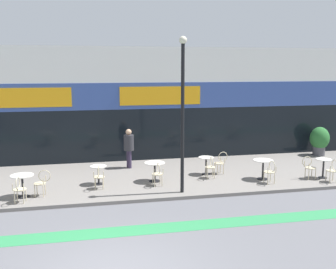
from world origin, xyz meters
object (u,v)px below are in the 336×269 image
object	(u,v)px
cafe_chair_3_near	(211,166)
cafe_chair_5_near	(333,169)
bistro_table_2	(155,168)
cafe_chair_4_near	(271,170)
bistro_table_1	(98,171)
cafe_chair_0_near	(19,188)
bistro_table_4	(263,165)
cafe_chair_0_side	(42,181)
pedestrian_near_end	(129,145)
cafe_chair_3_side	(221,161)
lamp_post	(183,105)
planter_pot	(320,140)
cafe_chair_5_side	(309,166)
cafe_chair_2_near	(158,172)
bistro_table_0	(22,181)
bistro_table_5	(324,165)
cafe_chair_1_near	(99,175)
bistro_table_3	(206,162)

from	to	relation	value
cafe_chair_3_near	cafe_chair_5_near	xyz separation A→B (m)	(4.35, -1.43, 0.00)
cafe_chair_5_near	bistro_table_2	bearing A→B (deg)	81.54
cafe_chair_3_near	cafe_chair_4_near	distance (m)	2.26
bistro_table_1	cafe_chair_0_near	bearing A→B (deg)	-148.18
bistro_table_4	cafe_chair_4_near	world-z (taller)	cafe_chair_4_near
bistro_table_1	cafe_chair_0_side	world-z (taller)	cafe_chair_0_side
pedestrian_near_end	bistro_table_4	bearing A→B (deg)	134.72
cafe_chair_3_side	lamp_post	distance (m)	3.89
cafe_chair_0_near	planter_pot	bearing A→B (deg)	-64.82
cafe_chair_0_near	cafe_chair_5_side	xyz separation A→B (m)	(10.58, 0.64, 0.00)
bistro_table_4	cafe_chair_2_near	world-z (taller)	cafe_chair_2_near
bistro_table_0	cafe_chair_2_near	xyz separation A→B (m)	(4.65, 0.27, -0.03)
cafe_chair_5_side	pedestrian_near_end	xyz separation A→B (m)	(-6.66, 3.13, 0.49)
bistro_table_1	bistro_table_5	bearing A→B (deg)	-6.18
bistro_table_0	cafe_chair_0_near	world-z (taller)	cafe_chair_0_near
bistro_table_5	cafe_chair_5_near	xyz separation A→B (m)	(-0.01, -0.63, -0.02)
bistro_table_2	cafe_chair_4_near	bearing A→B (deg)	-16.16
bistro_table_4	cafe_chair_0_side	bearing A→B (deg)	-177.68
cafe_chair_0_side	lamp_post	bearing A→B (deg)	-179.12
cafe_chair_5_side	cafe_chair_4_near	bearing A→B (deg)	-166.94
cafe_chair_0_side	cafe_chair_5_side	bearing A→B (deg)	-172.00
bistro_table_1	cafe_chair_2_near	bearing A→B (deg)	-17.83
bistro_table_1	cafe_chair_5_near	size ratio (longest dim) A/B	0.78
cafe_chair_0_near	planter_pot	world-z (taller)	planter_pot
cafe_chair_3_side	cafe_chair_5_side	xyz separation A→B (m)	(3.10, -1.44, 0.00)
bistro_table_5	cafe_chair_0_side	size ratio (longest dim) A/B	0.84
bistro_table_0	cafe_chair_1_near	world-z (taller)	cafe_chair_1_near
bistro_table_0	cafe_chair_3_near	size ratio (longest dim) A/B	0.85
bistro_table_3	cafe_chair_2_near	world-z (taller)	cafe_chair_2_near
cafe_chair_5_side	pedestrian_near_end	size ratio (longest dim) A/B	0.53
bistro_table_1	lamp_post	size ratio (longest dim) A/B	0.13
bistro_table_2	bistro_table_4	world-z (taller)	bistro_table_4
cafe_chair_0_side	cafe_chair_5_near	world-z (taller)	same
cafe_chair_4_near	planter_pot	distance (m)	6.04
bistro_table_1	cafe_chair_5_side	distance (m)	8.09
cafe_chair_3_near	cafe_chair_0_near	bearing A→B (deg)	107.44
bistro_table_3	cafe_chair_0_side	xyz separation A→B (m)	(-6.22, -1.46, 0.01)
lamp_post	bistro_table_2	bearing A→B (deg)	115.45
cafe_chair_5_side	planter_pot	distance (m)	4.59
cafe_chair_4_near	cafe_chair_5_side	world-z (taller)	same
bistro_table_1	bistro_table_2	xyz separation A→B (m)	(2.11, -0.05, 0.04)
bistro_table_4	cafe_chair_0_near	world-z (taller)	cafe_chair_0_near
cafe_chair_0_near	lamp_post	size ratio (longest dim) A/B	0.17
bistro_table_1	cafe_chair_3_side	distance (m)	4.96
bistro_table_5	cafe_chair_3_near	distance (m)	4.43
cafe_chair_0_near	cafe_chair_1_near	distance (m)	2.71
cafe_chair_1_near	cafe_chair_4_near	bearing A→B (deg)	-90.11
cafe_chair_2_near	cafe_chair_3_side	distance (m)	3.06
cafe_chair_4_near	bistro_table_1	bearing A→B (deg)	73.17
cafe_chair_3_side	cafe_chair_5_near	size ratio (longest dim) A/B	1.00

